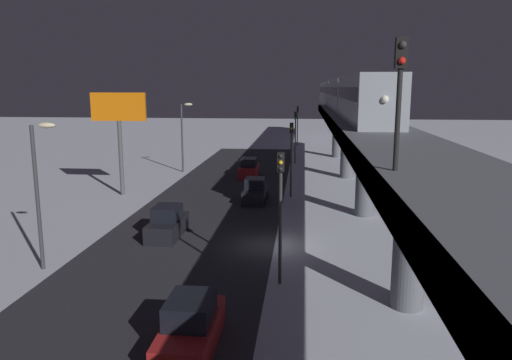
{
  "coord_description": "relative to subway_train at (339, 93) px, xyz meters",
  "views": [
    {
      "loc": [
        -1.93,
        28.01,
        9.34
      ],
      "look_at": [
        2.1,
        -13.19,
        1.47
      ],
      "focal_mm": 34.29,
      "sensor_mm": 36.0,
      "label": 1
    }
  ],
  "objects": [
    {
      "name": "street_lamp_near",
      "position": [
        17.76,
        42.66,
        -3.76
      ],
      "size": [
        1.35,
        0.44,
        7.65
      ],
      "color": "#38383D",
      "rests_on": "ground_plane"
    },
    {
      "name": "commercial_billboard",
      "position": [
        20.38,
        24.87,
        -1.74
      ],
      "size": [
        4.8,
        0.36,
        8.9
      ],
      "color": "#4C4C51",
      "rests_on": "ground_plane"
    },
    {
      "name": "elevated_railway",
      "position": [
        0.09,
        37.66,
        -2.7
      ],
      "size": [
        5.0,
        92.48,
        6.79
      ],
      "color": "slate",
      "rests_on": "ground_plane"
    },
    {
      "name": "subway_train",
      "position": [
        0.0,
        0.0,
        0.0
      ],
      "size": [
        2.94,
        74.07,
        3.4
      ],
      "color": "#999EA8",
      "rests_on": "elevated_railway"
    },
    {
      "name": "avenue_asphalt",
      "position": [
        11.69,
        37.66,
        -8.57
      ],
      "size": [
        11.0,
        92.48,
        0.01
      ],
      "primitive_type": "cube",
      "color": "#28282D",
      "rests_on": "ground_plane"
    },
    {
      "name": "traffic_light_far",
      "position": [
        5.59,
        5.24,
        -4.38
      ],
      "size": [
        0.32,
        0.44,
        6.4
      ],
      "color": "#2D2D2D",
      "rests_on": "ground_plane"
    },
    {
      "name": "ground_plane",
      "position": [
        6.49,
        37.66,
        -8.57
      ],
      "size": [
        240.0,
        240.0,
        0.0
      ],
      "primitive_type": "plane",
      "color": "silver"
    },
    {
      "name": "sedan_black_2",
      "position": [
        13.09,
        36.4,
        -7.78
      ],
      "size": [
        1.8,
        4.34,
        1.97
      ],
      "color": "black",
      "rests_on": "ground_plane"
    },
    {
      "name": "traffic_light_near",
      "position": [
        5.59,
        43.38,
        -4.38
      ],
      "size": [
        0.32,
        0.44,
        6.4
      ],
      "color": "#2D2D2D",
      "rests_on": "ground_plane"
    },
    {
      "name": "traffic_light_distant",
      "position": [
        5.59,
        -13.82,
        -4.38
      ],
      "size": [
        0.32,
        0.44,
        6.4
      ],
      "color": "#2D2D2D",
      "rests_on": "ground_plane"
    },
    {
      "name": "traffic_light_mid",
      "position": [
        5.59,
        24.31,
        -4.38
      ],
      "size": [
        0.32,
        0.44,
        6.4
      ],
      "color": "#2D2D2D",
      "rests_on": "ground_plane"
    },
    {
      "name": "sedan_black",
      "position": [
        8.49,
        26.29,
        -7.79
      ],
      "size": [
        1.91,
        4.23,
        1.97
      ],
      "rotation": [
        0.0,
        0.0,
        3.14
      ],
      "color": "black",
      "rests_on": "ground_plane"
    },
    {
      "name": "sedan_red",
      "position": [
        8.49,
        49.7,
        -7.78
      ],
      "size": [
        1.8,
        4.53,
        1.97
      ],
      "rotation": [
        0.0,
        0.0,
        3.14
      ],
      "color": "#A51E1E",
      "rests_on": "ground_plane"
    },
    {
      "name": "sedan_red_2",
      "position": [
        10.29,
        14.83,
        -7.78
      ],
      "size": [
        1.8,
        4.57,
        1.97
      ],
      "rotation": [
        0.0,
        0.0,
        3.14
      ],
      "color": "#A51E1E",
      "rests_on": "ground_plane"
    },
    {
      "name": "street_lamp_far",
      "position": [
        17.76,
        12.66,
        -3.76
      ],
      "size": [
        1.35,
        0.44,
        7.65
      ],
      "color": "#38383D",
      "rests_on": "ground_plane"
    },
    {
      "name": "rail_signal",
      "position": [
        1.71,
        50.35,
        0.95
      ],
      "size": [
        0.36,
        0.41,
        4.0
      ],
      "color": "black",
      "rests_on": "elevated_railway"
    }
  ]
}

